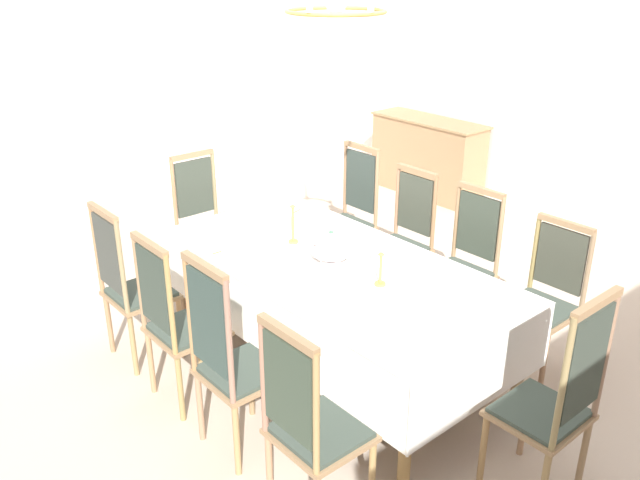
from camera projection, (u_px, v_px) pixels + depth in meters
The scene contains 25 objects.
ground at pixel (359, 350), 4.85m from camera, with size 8.24×6.53×0.04m, color #C2AF9C.
back_wall at pixel (617, 85), 6.21m from camera, with size 8.24×0.08×3.05m, color silver.
left_wall at pixel (97, 68), 7.14m from camera, with size 0.08×6.53×3.05m, color silver.
dining_table at pixel (334, 272), 4.41m from camera, with size 2.51×1.23×0.77m.
tablecloth at pixel (334, 278), 4.43m from camera, with size 2.53×1.25×0.44m.
chair_south_a at pixel (130, 284), 4.50m from camera, with size 0.44×0.42×1.16m.
chair_north_a at pixel (350, 213), 5.72m from camera, with size 0.44×0.42×1.18m.
chair_south_b at pixel (176, 320), 4.06m from camera, with size 0.44×0.42×1.15m.
chair_north_b at pixel (403, 237), 5.29m from camera, with size 0.44×0.42×1.12m.
chair_south_c at pixel (230, 358), 3.62m from camera, with size 0.44×0.42×1.23m.
chair_north_c at pixel (464, 261), 4.86m from camera, with size 0.44×0.42×1.12m.
chair_south_d at pixel (310, 423), 3.16m from camera, with size 0.44×0.42×1.15m.
chair_north_d at pixel (545, 297), 4.39m from camera, with size 0.44×0.42×1.07m.
chair_head_west at pixel (204, 219), 5.62m from camera, with size 0.42×0.44×1.14m.
chair_head_east at pixel (555, 400), 3.28m from camera, with size 0.42×0.44×1.23m.
soup_tureen at pixel (331, 246), 4.36m from camera, with size 0.28×0.28×0.22m.
candlestick_west at pixel (293, 222), 4.62m from camera, with size 0.07×0.07×0.39m.
candlestick_east at pixel (381, 266), 4.03m from camera, with size 0.07×0.07×0.33m.
bowl_near_left at pixel (234, 253), 4.47m from camera, with size 0.17×0.17×0.04m.
bowl_near_right at pixel (310, 210), 5.22m from camera, with size 0.15×0.15×0.04m.
bowl_far_left at pixel (257, 265), 4.29m from camera, with size 0.17×0.17×0.04m.
spoon_primary at pixel (228, 249), 4.58m from camera, with size 0.03×0.18×0.01m.
spoon_secondary at pixel (303, 208), 5.32m from camera, with size 0.06×0.17×0.01m.
sideboard at pixel (427, 157), 7.82m from camera, with size 1.44×0.48×0.90m.
chandelier at pixel (336, 9), 3.75m from camera, with size 0.59×0.59×0.66m.
Camera 1 is at (2.95, -2.90, 2.65)m, focal length 37.07 mm.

